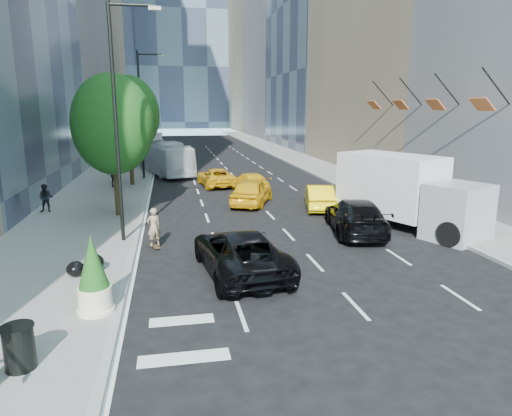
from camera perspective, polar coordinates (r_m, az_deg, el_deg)
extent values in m
plane|color=black|center=(17.63, 4.22, -7.01)|extent=(160.00, 160.00, 0.00)
cube|color=slate|center=(46.64, -16.41, 4.91)|extent=(6.00, 120.00, 0.15)
cube|color=slate|center=(48.57, 6.59, 5.62)|extent=(4.00, 120.00, 0.15)
cube|color=#776552|center=(118.58, 2.45, 21.86)|extent=(20.00, 24.00, 50.00)
cylinder|color=black|center=(20.16, -17.10, 9.91)|extent=(0.16, 0.16, 10.00)
cylinder|color=black|center=(20.46, -15.30, 23.30)|extent=(1.80, 0.12, 0.12)
cube|color=#99998C|center=(20.40, -12.54, 23.18)|extent=(0.50, 0.22, 0.15)
cylinder|color=black|center=(38.10, -14.22, 11.09)|extent=(0.16, 0.16, 10.00)
cylinder|color=black|center=(38.26, -13.20, 18.20)|extent=(1.80, 0.12, 0.12)
cube|color=#99998C|center=(38.23, -11.77, 18.12)|extent=(0.50, 0.22, 0.15)
cylinder|color=black|center=(25.54, -16.99, 2.63)|extent=(0.30, 0.30, 3.15)
ellipsoid|color=#11370F|center=(25.21, -17.47, 9.93)|extent=(4.20, 4.20, 5.25)
cylinder|color=black|center=(35.39, -15.33, 5.55)|extent=(0.30, 0.30, 3.38)
ellipsoid|color=#11370F|center=(35.16, -15.67, 11.20)|extent=(4.50, 4.50, 5.62)
cylinder|color=black|center=(48.31, -14.16, 7.13)|extent=(0.30, 0.30, 2.93)
ellipsoid|color=#11370F|center=(48.14, -14.36, 10.71)|extent=(3.90, 3.90, 4.88)
cylinder|color=black|center=(56.16, -12.95, 9.07)|extent=(0.14, 0.14, 5.20)
imported|color=black|center=(56.09, -13.03, 10.70)|extent=(2.48, 0.53, 1.00)
cylinder|color=black|center=(25.34, 27.80, 13.33)|extent=(1.75, 0.08, 1.75)
cube|color=#B75B2A|center=(24.93, 26.40, 11.54)|extent=(0.64, 1.30, 0.64)
cylinder|color=black|center=(28.61, 22.76, 13.55)|extent=(1.75, 0.08, 1.75)
cube|color=#B75B2A|center=(28.25, 21.48, 11.94)|extent=(0.64, 1.30, 0.64)
cylinder|color=black|center=(32.04, 18.76, 13.64)|extent=(1.75, 0.08, 1.75)
cube|color=#B75B2A|center=(31.72, 17.61, 12.20)|extent=(0.64, 1.30, 0.64)
cylinder|color=black|center=(35.60, 15.55, 13.68)|extent=(1.75, 0.08, 1.75)
cube|color=#B75B2A|center=(35.31, 14.50, 12.37)|extent=(0.64, 1.30, 0.64)
imported|color=#8A7856|center=(19.72, -12.66, -2.66)|extent=(0.70, 0.60, 1.64)
imported|color=black|center=(16.44, -1.99, -5.53)|extent=(3.27, 5.97, 1.58)
imported|color=black|center=(22.11, 12.34, -1.00)|extent=(3.32, 5.97, 1.64)
imported|color=#E5A60C|center=(27.93, -0.54, 2.11)|extent=(3.64, 5.18, 1.64)
imported|color=yellow|center=(26.99, 7.96, 1.42)|extent=(2.51, 4.65, 1.46)
imported|color=#DA9F0B|center=(34.60, -5.02, 3.86)|extent=(2.78, 5.10, 1.36)
imported|color=yellow|center=(32.45, -0.73, 3.28)|extent=(2.45, 4.70, 1.30)
imported|color=silver|center=(41.56, -11.34, 6.19)|extent=(5.09, 10.61, 2.88)
cube|color=silver|center=(24.23, 16.46, 2.90)|extent=(4.51, 5.71, 2.98)
cube|color=gray|center=(22.29, 23.87, -0.50)|extent=(3.22, 3.06, 2.54)
cylinder|color=black|center=(21.26, 23.09, -3.02)|extent=(0.81, 1.16, 1.10)
cylinder|color=black|center=(23.22, 26.13, -2.04)|extent=(0.81, 1.16, 1.10)
cylinder|color=black|center=(24.77, 11.39, -0.13)|extent=(0.81, 1.16, 1.10)
cylinder|color=black|center=(26.47, 14.85, 0.51)|extent=(0.81, 1.16, 1.10)
imported|color=black|center=(27.82, -24.78, 1.14)|extent=(0.77, 0.61, 1.57)
imported|color=black|center=(34.61, -17.32, 3.98)|extent=(1.14, 0.92, 1.81)
cylinder|color=black|center=(11.85, -27.49, -15.28)|extent=(0.66, 0.66, 0.99)
cylinder|color=beige|center=(14.03, -19.44, -10.70)|extent=(0.94, 0.94, 0.76)
cone|color=#11370F|center=(13.64, -19.79, -6.31)|extent=(0.85, 0.85, 1.51)
ellipsoid|color=black|center=(17.38, -19.58, -6.46)|extent=(0.70, 0.77, 0.60)
ellipsoid|color=black|center=(17.08, -21.63, -7.09)|extent=(0.62, 0.68, 0.52)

